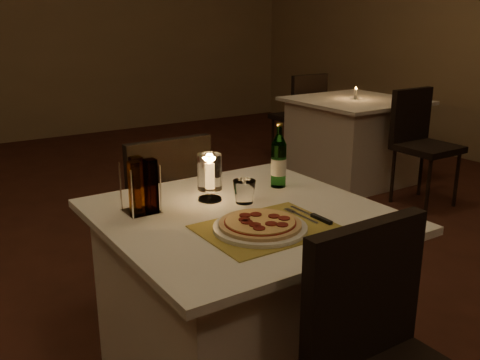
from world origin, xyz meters
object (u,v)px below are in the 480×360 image
pizza (260,223)px  hurricane_candle (210,174)px  neighbor_table_right (353,140)px  chair_near (387,354)px  main_table (243,300)px  tumbler (244,192)px  chair_far (162,206)px  water_bottle (279,161)px  plate (260,228)px

pizza → hurricane_candle: (0.02, 0.37, 0.08)m
neighbor_table_right → chair_near: bearing=-133.4°
main_table → chair_near: (0.00, -0.71, 0.18)m
pizza → tumbler: tumbler is taller
tumbler → neighbor_table_right: tumbler is taller
tumbler → neighbor_table_right: bearing=36.7°
chair_far → water_bottle: (0.30, -0.53, 0.30)m
plate → neighbor_table_right: (2.45, 2.00, -0.38)m
plate → pizza: bearing=-77.6°
main_table → pizza: 0.44m
pizza → tumbler: size_ratio=3.12×
tumbler → neighbor_table_right: 2.94m
hurricane_candle → neighbor_table_right: bearing=34.0°
main_table → plate: size_ratio=3.12×
chair_far → water_bottle: bearing=-60.7°
hurricane_candle → pizza: bearing=-92.7°
chair_near → pizza: (-0.05, 0.53, 0.22)m
chair_near → hurricane_candle: size_ratio=4.83×
pizza → plate: bearing=102.4°
main_table → pizza: (-0.05, -0.18, 0.39)m
main_table → pizza: bearing=-105.5°
chair_far → water_bottle: size_ratio=3.29×
chair_far → pizza: bearing=-93.2°
chair_near → tumbler: (0.06, 0.80, 0.24)m
chair_near → water_bottle: (0.30, 0.89, 0.30)m
chair_far → tumbler: chair_far is taller
chair_far → pizza: chair_far is taller
chair_far → chair_near: bearing=-90.0°
plate → neighbor_table_right: 3.18m
plate → hurricane_candle: (0.02, 0.37, 0.10)m
main_table → hurricane_candle: hurricane_candle is taller
chair_near → chair_far: 1.43m
main_table → chair_near: 0.74m
pizza → tumbler: 0.29m
hurricane_candle → neighbor_table_right: size_ratio=0.19×
hurricane_candle → main_table: bearing=-80.1°
main_table → chair_far: size_ratio=1.11×
plate → hurricane_candle: hurricane_candle is taller
main_table → neighbor_table_right: bearing=37.3°
plate → tumbler: (0.11, 0.27, 0.03)m
water_bottle → plate: bearing=-134.2°
chair_far → water_bottle: 0.68m
pizza → water_bottle: size_ratio=1.02×
main_table → water_bottle: (0.30, 0.18, 0.48)m
water_bottle → neighbor_table_right: (2.10, 1.64, -0.48)m
tumbler → water_bottle: water_bottle is taller
water_bottle → hurricane_candle: size_ratio=1.47×
main_table → chair_near: size_ratio=1.11×
neighbor_table_right → hurricane_candle: bearing=-146.0°
chair_near → hurricane_candle: bearing=92.1°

